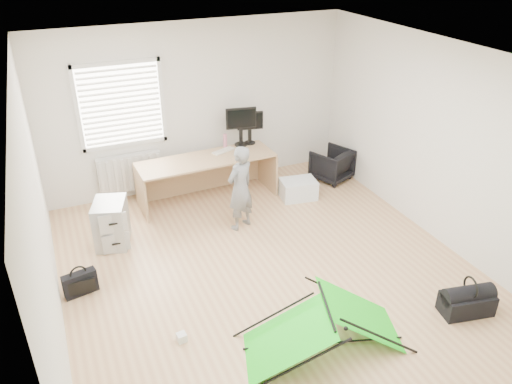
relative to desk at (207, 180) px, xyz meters
name	(u,v)px	position (x,y,z in m)	size (l,w,h in m)	color
ground	(268,270)	(0.10, -2.10, -0.37)	(5.50, 5.50, 0.00)	tan
back_wall	(198,107)	(0.10, 0.65, 0.98)	(5.00, 0.02, 2.70)	silver
window	(121,105)	(-1.10, 0.61, 1.18)	(1.20, 0.06, 1.20)	silver
radiator	(130,172)	(-1.10, 0.57, 0.08)	(1.00, 0.12, 0.60)	silver
desk	(207,180)	(0.00, 0.00, 0.00)	(2.14, 0.68, 0.73)	tan
filing_cabinet	(111,223)	(-1.61, -0.66, -0.04)	(0.41, 0.55, 0.64)	#AAAEB0
monitor_left	(241,132)	(0.70, 0.29, 0.60)	(0.49, 0.11, 0.47)	black
monitor_right	(250,132)	(0.86, 0.30, 0.57)	(0.42, 0.09, 0.40)	black
keyboard	(223,151)	(0.34, 0.16, 0.37)	(0.39, 0.13, 0.02)	beige
thermos	(225,141)	(0.43, 0.31, 0.48)	(0.06, 0.06, 0.22)	#B1637A
office_chair	(332,165)	(2.21, -0.14, -0.09)	(0.59, 0.60, 0.55)	black
person	(240,188)	(0.18, -0.97, 0.27)	(0.47, 0.31, 1.28)	slate
kite	(325,325)	(0.10, -3.50, -0.10)	(1.71, 0.75, 0.53)	#16DF16
storage_crate	(298,189)	(1.37, -0.52, -0.21)	(0.56, 0.39, 0.31)	silver
tote_bag	(108,226)	(-1.64, -0.46, -0.20)	(0.28, 0.12, 0.34)	teal
laptop_bag	(80,283)	(-2.15, -1.61, -0.22)	(0.40, 0.12, 0.30)	black
white_box	(182,337)	(-1.26, -2.85, -0.32)	(0.10, 0.10, 0.10)	silver
duffel_bag	(467,303)	(1.84, -3.71, -0.24)	(0.58, 0.30, 0.25)	black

